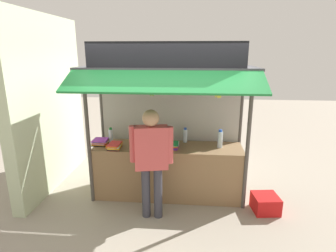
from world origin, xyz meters
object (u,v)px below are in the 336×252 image
at_px(water_bottle_rear_center, 169,136).
at_px(magazine_stack_back_left, 173,145).
at_px(water_bottle_front_left, 185,135).
at_px(plastic_crate, 265,203).
at_px(water_bottle_center, 145,134).
at_px(banana_bunch_inner_left, 152,91).
at_px(magazine_stack_left, 115,146).
at_px(water_bottle_far_left, 220,139).
at_px(vendor_person, 151,155).
at_px(water_bottle_mid_right, 111,136).
at_px(banana_bunch_rightmost, 236,90).
at_px(magazine_stack_mid_left, 101,142).
at_px(banana_bunch_leftmost, 218,92).

relative_size(water_bottle_rear_center, magazine_stack_back_left, 1.00).
distance_m(water_bottle_front_left, plastic_crate, 1.66).
height_order(water_bottle_center, banana_bunch_inner_left, banana_bunch_inner_left).
bearing_deg(plastic_crate, banana_bunch_inner_left, -178.94).
bearing_deg(magazine_stack_left, plastic_crate, -5.26).
height_order(water_bottle_far_left, vendor_person, vendor_person).
distance_m(water_bottle_mid_right, banana_bunch_rightmost, 2.23).
relative_size(water_bottle_front_left, water_bottle_center, 0.87).
height_order(water_bottle_rear_center, water_bottle_center, water_bottle_center).
height_order(water_bottle_far_left, magazine_stack_left, water_bottle_far_left).
bearing_deg(water_bottle_rear_center, vendor_person, -102.93).
bearing_deg(magazine_stack_left, banana_bunch_inner_left, -20.99).
distance_m(magazine_stack_mid_left, banana_bunch_rightmost, 2.37).
distance_m(magazine_stack_back_left, banana_bunch_leftmost, 1.20).
relative_size(water_bottle_center, vendor_person, 0.18).
bearing_deg(water_bottle_center, vendor_person, -75.17).
height_order(water_bottle_mid_right, banana_bunch_rightmost, banana_bunch_rightmost).
distance_m(banana_bunch_leftmost, plastic_crate, 1.89).
xyz_separation_m(magazine_stack_mid_left, plastic_crate, (2.69, -0.39, -0.79)).
xyz_separation_m(water_bottle_center, magazine_stack_left, (-0.43, -0.41, -0.10)).
distance_m(water_bottle_center, magazine_stack_left, 0.60).
distance_m(water_bottle_mid_right, vendor_person, 1.14).
bearing_deg(magazine_stack_left, water_bottle_front_left, 20.22).
xyz_separation_m(water_bottle_mid_right, banana_bunch_rightmost, (1.97, -0.54, 0.89)).
bearing_deg(water_bottle_front_left, plastic_crate, -26.69).
relative_size(magazine_stack_left, plastic_crate, 0.83).
height_order(water_bottle_front_left, water_bottle_center, water_bottle_center).
distance_m(banana_bunch_inner_left, vendor_person, 0.90).
distance_m(water_bottle_rear_center, water_bottle_center, 0.44).
relative_size(water_bottle_front_left, vendor_person, 0.16).
distance_m(magazine_stack_mid_left, banana_bunch_leftmost, 2.14).
xyz_separation_m(water_bottle_front_left, vendor_person, (-0.45, -0.93, -0.01)).
relative_size(water_bottle_rear_center, magazine_stack_mid_left, 0.96).
relative_size(water_bottle_mid_right, magazine_stack_left, 0.86).
height_order(water_bottle_center, water_bottle_mid_right, water_bottle_center).
bearing_deg(magazine_stack_back_left, water_bottle_rear_center, 110.79).
xyz_separation_m(magazine_stack_mid_left, banana_bunch_inner_left, (0.95, -0.42, 0.93)).
relative_size(banana_bunch_inner_left, vendor_person, 0.16).
height_order(water_bottle_rear_center, vendor_person, vendor_person).
distance_m(water_bottle_rear_center, water_bottle_front_left, 0.29).
xyz_separation_m(water_bottle_center, vendor_person, (0.24, -0.92, -0.03)).
height_order(water_bottle_center, magazine_stack_mid_left, water_bottle_center).
xyz_separation_m(water_bottle_far_left, vendor_person, (-1.02, -0.71, -0.03)).
distance_m(magazine_stack_mid_left, banana_bunch_inner_left, 1.40).
distance_m(magazine_stack_back_left, banana_bunch_rightmost, 1.37).
height_order(water_bottle_far_left, banana_bunch_leftmost, banana_bunch_leftmost).
xyz_separation_m(water_bottle_front_left, water_bottle_far_left, (0.57, -0.21, 0.02)).
xyz_separation_m(water_bottle_far_left, plastic_crate, (0.70, -0.42, -0.89)).
xyz_separation_m(water_bottle_far_left, magazine_stack_back_left, (-0.77, -0.08, -0.10)).
height_order(water_bottle_front_left, plastic_crate, water_bottle_front_left).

